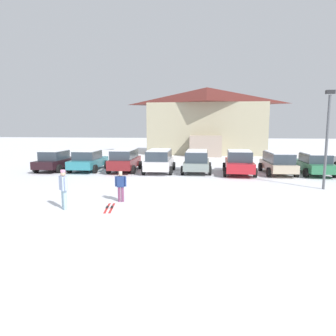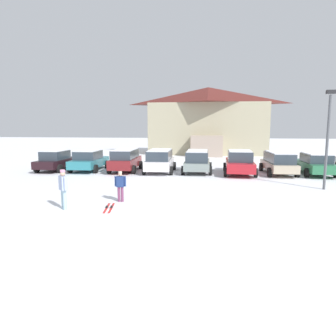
% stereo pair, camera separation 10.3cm
% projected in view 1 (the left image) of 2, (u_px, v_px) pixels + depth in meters
% --- Properties ---
extents(ground, '(160.00, 160.00, 0.00)m').
position_uv_depth(ground, '(122.00, 227.00, 10.24)').
color(ground, silver).
extents(ski_lodge, '(14.89, 9.75, 8.34)m').
position_uv_depth(ski_lodge, '(207.00, 120.00, 38.26)').
color(ski_lodge, tan).
rests_on(ski_lodge, ground).
extents(parked_black_sedan, '(2.07, 4.36, 1.60)m').
position_uv_depth(parked_black_sedan, '(55.00, 160.00, 23.48)').
color(parked_black_sedan, black).
rests_on(parked_black_sedan, ground).
extents(parked_teal_hatchback, '(2.28, 4.49, 1.61)m').
position_uv_depth(parked_teal_hatchback, '(88.00, 160.00, 23.39)').
color(parked_teal_hatchback, teal).
rests_on(parked_teal_hatchback, ground).
extents(parked_maroon_van, '(2.17, 4.36, 1.71)m').
position_uv_depth(parked_maroon_van, '(125.00, 159.00, 23.02)').
color(parked_maroon_van, maroon).
rests_on(parked_maroon_van, ground).
extents(parked_white_suv, '(2.23, 4.17, 1.72)m').
position_uv_depth(parked_white_suv, '(159.00, 160.00, 22.45)').
color(parked_white_suv, silver).
rests_on(parked_white_suv, ground).
extents(parked_grey_wagon, '(2.18, 4.03, 1.67)m').
position_uv_depth(parked_grey_wagon, '(197.00, 161.00, 22.38)').
color(parked_grey_wagon, gray).
rests_on(parked_grey_wagon, ground).
extents(parked_red_sedan, '(2.39, 4.65, 1.74)m').
position_uv_depth(parked_red_sedan, '(239.00, 162.00, 21.64)').
color(parked_red_sedan, '#B11D26').
rests_on(parked_red_sedan, ground).
extents(parked_beige_suv, '(2.14, 4.44, 1.62)m').
position_uv_depth(parked_beige_suv, '(278.00, 162.00, 21.66)').
color(parked_beige_suv, '#B9A88E').
rests_on(parked_beige_suv, ground).
extents(parked_green_coupe, '(2.14, 4.50, 1.55)m').
position_uv_depth(parked_green_coupe, '(314.00, 164.00, 21.44)').
color(parked_green_coupe, '#296D46').
rests_on(parked_green_coupe, ground).
extents(skier_adult_in_blue_parka, '(0.48, 0.46, 1.67)m').
position_uv_depth(skier_adult_in_blue_parka, '(64.00, 187.00, 12.35)').
color(skier_adult_in_blue_parka, '#98BACC').
rests_on(skier_adult_in_blue_parka, ground).
extents(skier_teen_in_navy_coat, '(0.52, 0.23, 1.41)m').
position_uv_depth(skier_teen_in_navy_coat, '(121.00, 185.00, 13.65)').
color(skier_teen_in_navy_coat, '#73385A').
rests_on(skier_teen_in_navy_coat, ground).
extents(pair_of_skis, '(0.55, 1.57, 0.08)m').
position_uv_depth(pair_of_skis, '(110.00, 208.00, 12.64)').
color(pair_of_skis, red).
rests_on(pair_of_skis, ground).
extents(lamp_post, '(0.44, 0.24, 5.33)m').
position_uv_depth(lamp_post, '(327.00, 134.00, 16.09)').
color(lamp_post, '#515459').
rests_on(lamp_post, ground).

